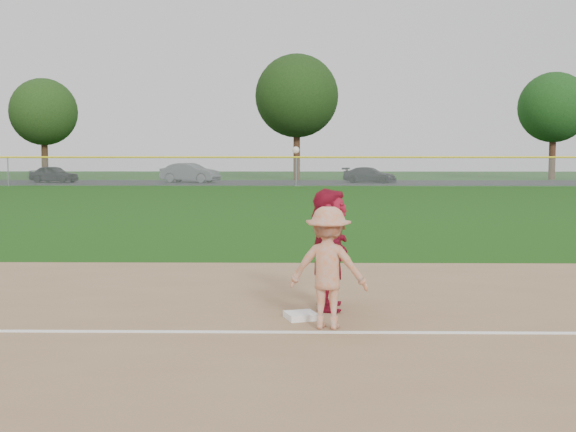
{
  "coord_description": "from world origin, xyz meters",
  "views": [
    {
      "loc": [
        0.17,
        -9.76,
        2.28
      ],
      "look_at": [
        0.0,
        1.5,
        1.3
      ],
      "focal_mm": 45.0,
      "sensor_mm": 36.0,
      "label": 1
    }
  ],
  "objects_px": {
    "first_base": "(301,316)",
    "car_left": "(54,174)",
    "car_right": "(370,175)",
    "car_mid": "(190,173)",
    "base_runner": "(329,249)"
  },
  "relations": [
    {
      "from": "car_right",
      "to": "car_mid",
      "type": "bearing_deg",
      "value": 108.42
    },
    {
      "from": "first_base",
      "to": "car_left",
      "type": "xyz_separation_m",
      "value": [
        -18.97,
        45.77,
        0.6
      ]
    },
    {
      "from": "first_base",
      "to": "car_mid",
      "type": "distance_m",
      "value": 46.82
    },
    {
      "from": "first_base",
      "to": "car_left",
      "type": "relative_size",
      "value": 0.1
    },
    {
      "from": "car_left",
      "to": "car_right",
      "type": "height_order",
      "value": "car_left"
    },
    {
      "from": "base_runner",
      "to": "car_left",
      "type": "height_order",
      "value": "base_runner"
    },
    {
      "from": "base_runner",
      "to": "car_left",
      "type": "relative_size",
      "value": 0.46
    },
    {
      "from": "car_left",
      "to": "car_right",
      "type": "relative_size",
      "value": 0.93
    },
    {
      "from": "base_runner",
      "to": "car_mid",
      "type": "distance_m",
      "value": 46.25
    },
    {
      "from": "base_runner",
      "to": "car_right",
      "type": "xyz_separation_m",
      "value": [
        5.01,
        45.05,
        -0.29
      ]
    },
    {
      "from": "car_left",
      "to": "car_mid",
      "type": "xyz_separation_m",
      "value": [
        10.53,
        0.28,
        0.1
      ]
    },
    {
      "from": "base_runner",
      "to": "car_mid",
      "type": "xyz_separation_m",
      "value": [
        -8.85,
        45.4,
        -0.14
      ]
    },
    {
      "from": "first_base",
      "to": "car_right",
      "type": "distance_m",
      "value": 46.03
    },
    {
      "from": "first_base",
      "to": "base_runner",
      "type": "distance_m",
      "value": 1.14
    },
    {
      "from": "car_left",
      "to": "car_right",
      "type": "xyz_separation_m",
      "value": [
        24.4,
        -0.07,
        -0.06
      ]
    }
  ]
}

